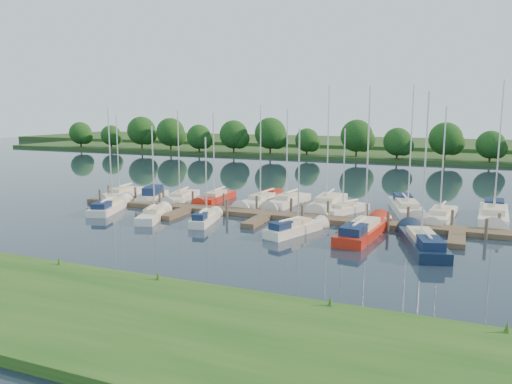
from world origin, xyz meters
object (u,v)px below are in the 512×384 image
at_px(sailboat_n_5, 288,202).
at_px(sailboat_s_2, 206,219).
at_px(sailboat_n_0, 121,195).
at_px(motorboat, 152,197).
at_px(dock, 266,216).

distance_m(sailboat_n_5, sailboat_s_2, 11.11).
bearing_deg(sailboat_n_0, sailboat_n_5, -176.59).
xyz_separation_m(sailboat_n_0, sailboat_s_2, (14.73, -7.58, 0.05)).
distance_m(motorboat, sailboat_s_2, 12.68).
bearing_deg(sailboat_n_5, sailboat_s_2, 77.29).
xyz_separation_m(sailboat_n_5, sailboat_s_2, (-3.92, -10.40, 0.04)).
bearing_deg(sailboat_s_2, sailboat_n_0, 141.67).
distance_m(sailboat_n_0, sailboat_s_2, 16.56).
bearing_deg(motorboat, sailboat_s_2, 129.91).
distance_m(dock, sailboat_n_5, 6.68).
xyz_separation_m(dock, sailboat_s_2, (-4.14, -3.72, 0.12)).
distance_m(dock, motorboat, 14.95).
xyz_separation_m(dock, sailboat_n_5, (-0.22, 6.68, 0.08)).
bearing_deg(sailboat_s_2, motorboat, 133.79).
height_order(motorboat, sailboat_n_5, sailboat_n_5).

